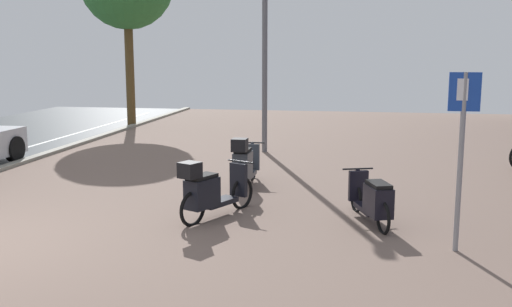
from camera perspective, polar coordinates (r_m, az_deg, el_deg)
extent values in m
cube|color=#80675A|center=(7.24, 3.52, -11.78)|extent=(14.40, 40.00, 0.05)
torus|color=black|center=(11.22, -1.52, -2.52)|extent=(0.07, 0.55, 0.55)
torus|color=black|center=(12.34, -0.31, -1.38)|extent=(0.07, 0.55, 0.55)
cube|color=#343A43|center=(11.78, -0.89, -2.04)|extent=(0.30, 0.66, 0.08)
cube|color=#343A43|center=(11.37, -1.29, -1.14)|extent=(0.31, 0.52, 0.52)
cube|color=black|center=(11.32, -1.30, 0.29)|extent=(0.27, 0.47, 0.06)
cylinder|color=#343A43|center=(12.26, -0.34, -0.16)|extent=(0.07, 0.12, 0.55)
cube|color=#343A43|center=(12.20, -0.41, -0.34)|extent=(0.32, 0.09, 0.54)
cylinder|color=black|center=(12.20, -0.36, 1.07)|extent=(0.52, 0.04, 0.03)
cube|color=black|center=(11.05, -1.59, 0.84)|extent=(0.29, 0.29, 0.24)
torus|color=black|center=(9.16, -6.14, -5.34)|extent=(0.30, 0.53, 0.57)
torus|color=black|center=(10.09, -1.35, -3.86)|extent=(0.30, 0.53, 0.57)
cube|color=black|center=(9.62, -3.62, -4.72)|extent=(0.56, 0.75, 0.08)
cube|color=black|center=(9.27, -5.22, -3.82)|extent=(0.51, 0.63, 0.46)
cube|color=black|center=(9.21, -5.25, -2.24)|extent=(0.45, 0.56, 0.06)
cylinder|color=black|center=(10.01, -1.45, -2.33)|extent=(0.12, 0.14, 0.57)
cube|color=black|center=(9.95, -1.71, -2.55)|extent=(0.32, 0.21, 0.56)
cylinder|color=black|center=(9.93, -1.54, -0.77)|extent=(0.48, 0.25, 0.03)
cube|color=black|center=(8.98, -6.42, -1.60)|extent=(0.37, 0.37, 0.24)
torus|color=black|center=(8.91, 12.18, -6.11)|extent=(0.21, 0.50, 0.51)
torus|color=black|center=(10.04, 9.64, -4.23)|extent=(0.21, 0.50, 0.51)
cube|color=black|center=(9.48, 10.83, -5.24)|extent=(0.49, 0.75, 0.08)
cube|color=black|center=(9.06, 11.72, -4.51)|extent=(0.46, 0.61, 0.45)
cube|color=black|center=(9.01, 11.78, -2.94)|extent=(0.41, 0.55, 0.06)
cylinder|color=black|center=(9.96, 9.72, -2.86)|extent=(0.10, 0.14, 0.51)
cube|color=black|center=(9.90, 9.86, -3.08)|extent=(0.33, 0.18, 0.50)
cylinder|color=black|center=(9.89, 9.81, -1.47)|extent=(0.50, 0.19, 0.03)
cylinder|color=black|center=(15.49, -22.30, 0.41)|extent=(0.20, 0.62, 0.62)
cylinder|color=gray|center=(8.18, 19.14, -0.94)|extent=(0.07, 0.07, 2.38)
cube|color=#1B43AC|center=(8.05, 19.52, 5.64)|extent=(0.40, 0.02, 0.50)
cube|color=white|center=(8.03, 19.34, 5.85)|extent=(0.14, 0.01, 0.28)
cylinder|color=slate|center=(15.57, 0.85, 10.36)|extent=(0.14, 0.14, 5.59)
cylinder|color=brown|center=(21.78, -12.09, 7.77)|extent=(0.31, 0.31, 3.91)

